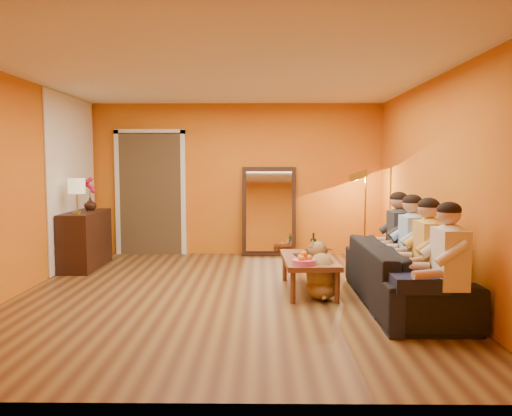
{
  "coord_description": "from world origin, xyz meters",
  "views": [
    {
      "loc": [
        0.42,
        -5.88,
        1.56
      ],
      "look_at": [
        0.35,
        0.5,
        1.0
      ],
      "focal_mm": 35.0,
      "sensor_mm": 36.0,
      "label": 1
    }
  ],
  "objects_px": {
    "mirror_frame": "(269,211)",
    "tumbler": "(317,252)",
    "sideboard": "(86,240)",
    "sofa": "(403,275)",
    "laptop": "(320,251)",
    "vase": "(90,204)",
    "dog": "(321,269)",
    "person_far_right": "(399,241)",
    "person_mid_left": "(429,258)",
    "table_lamp": "(77,196)",
    "floor_lamp": "(365,216)",
    "coffee_table": "(309,274)",
    "person_far_left": "(449,269)",
    "wine_bottle": "(313,246)",
    "person_mid_right": "(413,249)"
  },
  "relations": [
    {
      "from": "mirror_frame",
      "to": "tumbler",
      "type": "bearing_deg",
      "value": -76.23
    },
    {
      "from": "sideboard",
      "to": "sofa",
      "type": "bearing_deg",
      "value": -24.72
    },
    {
      "from": "laptop",
      "to": "vase",
      "type": "bearing_deg",
      "value": 141.78
    },
    {
      "from": "dog",
      "to": "person_far_right",
      "type": "bearing_deg",
      "value": 26.48
    },
    {
      "from": "sideboard",
      "to": "person_mid_left",
      "type": "distance_m",
      "value": 4.99
    },
    {
      "from": "table_lamp",
      "to": "floor_lamp",
      "type": "relative_size",
      "value": 0.35
    },
    {
      "from": "mirror_frame",
      "to": "laptop",
      "type": "relative_size",
      "value": 4.24
    },
    {
      "from": "coffee_table",
      "to": "person_mid_left",
      "type": "relative_size",
      "value": 1.0
    },
    {
      "from": "person_far_left",
      "to": "wine_bottle",
      "type": "relative_size",
      "value": 3.94
    },
    {
      "from": "floor_lamp",
      "to": "tumbler",
      "type": "xyz_separation_m",
      "value": [
        -0.98,
        -1.86,
        -0.25
      ]
    },
    {
      "from": "wine_bottle",
      "to": "tumbler",
      "type": "bearing_deg",
      "value": 67.62
    },
    {
      "from": "sofa",
      "to": "coffee_table",
      "type": "relative_size",
      "value": 1.88
    },
    {
      "from": "mirror_frame",
      "to": "person_mid_right",
      "type": "relative_size",
      "value": 1.25
    },
    {
      "from": "dog",
      "to": "person_far_right",
      "type": "xyz_separation_m",
      "value": [
        1.01,
        0.38,
        0.27
      ]
    },
    {
      "from": "mirror_frame",
      "to": "person_mid_left",
      "type": "xyz_separation_m",
      "value": [
        1.58,
        -3.48,
        -0.15
      ]
    },
    {
      "from": "coffee_table",
      "to": "dog",
      "type": "bearing_deg",
      "value": -71.43
    },
    {
      "from": "dog",
      "to": "person_mid_right",
      "type": "height_order",
      "value": "person_mid_right"
    },
    {
      "from": "sofa",
      "to": "person_mid_left",
      "type": "relative_size",
      "value": 1.88
    },
    {
      "from": "mirror_frame",
      "to": "laptop",
      "type": "height_order",
      "value": "mirror_frame"
    },
    {
      "from": "mirror_frame",
      "to": "vase",
      "type": "distance_m",
      "value": 2.92
    },
    {
      "from": "person_far_left",
      "to": "laptop",
      "type": "relative_size",
      "value": 3.4
    },
    {
      "from": "person_mid_right",
      "to": "person_mid_left",
      "type": "bearing_deg",
      "value": -90.0
    },
    {
      "from": "person_mid_right",
      "to": "mirror_frame",
      "type": "bearing_deg",
      "value": 118.32
    },
    {
      "from": "wine_bottle",
      "to": "mirror_frame",
      "type": "bearing_deg",
      "value": 101.34
    },
    {
      "from": "sideboard",
      "to": "person_mid_right",
      "type": "bearing_deg",
      "value": -22.96
    },
    {
      "from": "dog",
      "to": "vase",
      "type": "height_order",
      "value": "vase"
    },
    {
      "from": "coffee_table",
      "to": "tumbler",
      "type": "distance_m",
      "value": 0.31
    },
    {
      "from": "person_far_left",
      "to": "vase",
      "type": "height_order",
      "value": "person_far_left"
    },
    {
      "from": "person_mid_right",
      "to": "laptop",
      "type": "relative_size",
      "value": 3.4
    },
    {
      "from": "dog",
      "to": "wine_bottle",
      "type": "xyz_separation_m",
      "value": [
        -0.07,
        0.26,
        0.24
      ]
    },
    {
      "from": "table_lamp",
      "to": "person_mid_right",
      "type": "distance_m",
      "value": 4.66
    },
    {
      "from": "table_lamp",
      "to": "laptop",
      "type": "height_order",
      "value": "table_lamp"
    },
    {
      "from": "person_mid_left",
      "to": "wine_bottle",
      "type": "distance_m",
      "value": 1.45
    },
    {
      "from": "vase",
      "to": "table_lamp",
      "type": "bearing_deg",
      "value": -90.0
    },
    {
      "from": "dog",
      "to": "person_mid_right",
      "type": "xyz_separation_m",
      "value": [
        1.01,
        -0.17,
        0.27
      ]
    },
    {
      "from": "mirror_frame",
      "to": "coffee_table",
      "type": "xyz_separation_m",
      "value": [
        0.45,
        -2.46,
        -0.55
      ]
    },
    {
      "from": "tumbler",
      "to": "sofa",
      "type": "bearing_deg",
      "value": -38.35
    },
    {
      "from": "table_lamp",
      "to": "vase",
      "type": "relative_size",
      "value": 2.6
    },
    {
      "from": "table_lamp",
      "to": "wine_bottle",
      "type": "height_order",
      "value": "table_lamp"
    },
    {
      "from": "tumbler",
      "to": "person_far_right",
      "type": "bearing_deg",
      "value": -2.5
    },
    {
      "from": "person_mid_left",
      "to": "laptop",
      "type": "distance_m",
      "value": 1.68
    },
    {
      "from": "person_far_right",
      "to": "vase",
      "type": "relative_size",
      "value": 6.22
    },
    {
      "from": "sideboard",
      "to": "floor_lamp",
      "type": "height_order",
      "value": "floor_lamp"
    },
    {
      "from": "wine_bottle",
      "to": "sideboard",
      "type": "bearing_deg",
      "value": 156.56
    },
    {
      "from": "mirror_frame",
      "to": "person_far_right",
      "type": "distance_m",
      "value": 2.86
    },
    {
      "from": "dog",
      "to": "wine_bottle",
      "type": "height_order",
      "value": "wine_bottle"
    },
    {
      "from": "sideboard",
      "to": "tumbler",
      "type": "distance_m",
      "value": 3.59
    },
    {
      "from": "mirror_frame",
      "to": "wine_bottle",
      "type": "relative_size",
      "value": 4.9
    },
    {
      "from": "coffee_table",
      "to": "vase",
      "type": "height_order",
      "value": "vase"
    },
    {
      "from": "sofa",
      "to": "person_far_left",
      "type": "distance_m",
      "value": 1.05
    }
  ]
}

